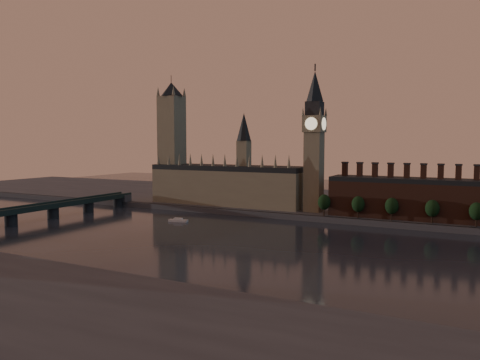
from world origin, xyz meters
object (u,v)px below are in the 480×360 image
Objects in this scene: westminster_bridge at (30,211)px; river_boat at (178,220)px; victoria_tower at (172,137)px; big_ben at (314,139)px.

westminster_bridge is 14.38× the size of river_boat.
victoria_tower is 105.60m from river_boat.
river_boat is at bearing -139.56° from big_ben.
big_ben is at bearing 34.33° from westminster_bridge.
victoria_tower reaches higher than big_ben.
westminster_bridge is (-35.00, -117.70, -51.65)m from victoria_tower.
victoria_tower is 133.21m from westminster_bridge.
victoria_tower is 0.54× the size of westminster_bridge.
big_ben is at bearing 28.73° from river_boat.
big_ben is 0.54× the size of westminster_bridge.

